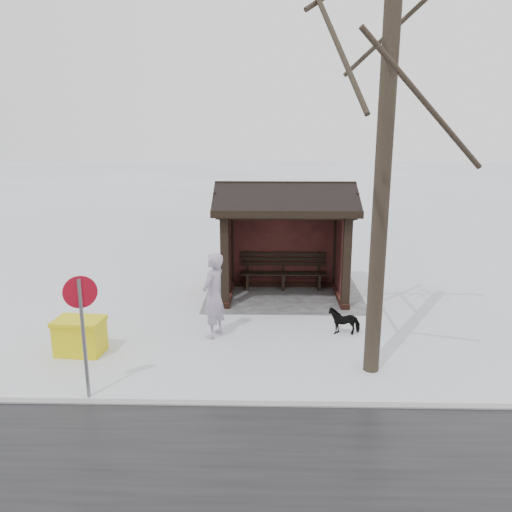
{
  "coord_description": "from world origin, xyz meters",
  "views": [
    {
      "loc": [
        0.45,
        12.78,
        4.34
      ],
      "look_at": [
        0.73,
        0.8,
        1.33
      ],
      "focal_mm": 35.0,
      "sensor_mm": 36.0,
      "label": 1
    }
  ],
  "objects_px": {
    "pedestrian": "(214,295)",
    "dog": "(344,321)",
    "grit_bin": "(80,336)",
    "tree_near": "(393,12)",
    "bus_shelter": "(285,216)",
    "road_sign": "(82,310)"
  },
  "relations": [
    {
      "from": "dog",
      "to": "grit_bin",
      "type": "bearing_deg",
      "value": -75.77
    },
    {
      "from": "tree_near",
      "to": "grit_bin",
      "type": "xyz_separation_m",
      "value": [
        5.67,
        -0.58,
        -5.79
      ]
    },
    {
      "from": "dog",
      "to": "grit_bin",
      "type": "relative_size",
      "value": 0.67
    },
    {
      "from": "tree_near",
      "to": "dog",
      "type": "bearing_deg",
      "value": -82.0
    },
    {
      "from": "tree_near",
      "to": "pedestrian",
      "type": "distance_m",
      "value": 6.25
    },
    {
      "from": "dog",
      "to": "bus_shelter",
      "type": "bearing_deg",
      "value": -152.26
    },
    {
      "from": "tree_near",
      "to": "pedestrian",
      "type": "xyz_separation_m",
      "value": [
        3.09,
        -1.5,
        -5.22
      ]
    },
    {
      "from": "pedestrian",
      "to": "dog",
      "type": "relative_size",
      "value": 2.76
    },
    {
      "from": "grit_bin",
      "to": "road_sign",
      "type": "distance_m",
      "value": 2.17
    },
    {
      "from": "dog",
      "to": "road_sign",
      "type": "relative_size",
      "value": 0.32
    },
    {
      "from": "dog",
      "to": "grit_bin",
      "type": "xyz_separation_m",
      "value": [
        5.43,
        1.17,
        0.08
      ]
    },
    {
      "from": "bus_shelter",
      "to": "pedestrian",
      "type": "distance_m",
      "value": 3.49
    },
    {
      "from": "pedestrian",
      "to": "grit_bin",
      "type": "relative_size",
      "value": 1.86
    },
    {
      "from": "bus_shelter",
      "to": "tree_near",
      "type": "height_order",
      "value": "tree_near"
    },
    {
      "from": "bus_shelter",
      "to": "grit_bin",
      "type": "distance_m",
      "value": 5.91
    },
    {
      "from": "pedestrian",
      "to": "dog",
      "type": "height_order",
      "value": "pedestrian"
    },
    {
      "from": "tree_near",
      "to": "dog",
      "type": "height_order",
      "value": "tree_near"
    },
    {
      "from": "pedestrian",
      "to": "dog",
      "type": "bearing_deg",
      "value": 118.14
    },
    {
      "from": "tree_near",
      "to": "road_sign",
      "type": "relative_size",
      "value": 4.27
    },
    {
      "from": "bus_shelter",
      "to": "dog",
      "type": "xyz_separation_m",
      "value": [
        -1.25,
        2.61,
        -1.88
      ]
    },
    {
      "from": "bus_shelter",
      "to": "grit_bin",
      "type": "relative_size",
      "value": 3.59
    },
    {
      "from": "grit_bin",
      "to": "tree_near",
      "type": "bearing_deg",
      "value": 179.51
    }
  ]
}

